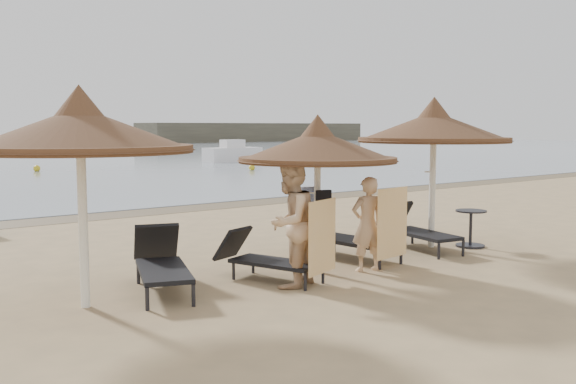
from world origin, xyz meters
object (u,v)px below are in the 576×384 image
lounger_far_right (414,229)px  person_right (367,217)px  palapa_center (318,147)px  palapa_right (434,128)px  palapa_left (80,131)px  person_left (290,213)px  lounger_near_right (341,235)px  side_table (471,230)px  lounger_far_left (161,262)px  lounger_near_left (262,257)px

lounger_far_right → person_right: bearing=-148.6°
palapa_center → palapa_right: bearing=5.3°
palapa_left → palapa_right: size_ratio=0.99×
palapa_center → palapa_right: (3.33, 0.31, 0.31)m
palapa_right → person_left: (-4.29, -0.80, -1.29)m
lounger_near_right → side_table: bearing=-23.3°
lounger_far_left → person_right: size_ratio=1.16×
lounger_far_left → side_table: lounger_far_left is taller
palapa_left → side_table: (7.87, -0.49, -2.05)m
lounger_far_right → palapa_right: bearing=-7.8°
side_table → lounger_near_right: bearing=163.9°
lounger_near_right → person_right: (-0.42, -1.11, 0.51)m
person_left → lounger_near_left: bearing=-107.8°
palapa_left → lounger_far_left: 2.38m
palapa_right → lounger_far_right: size_ratio=1.48×
palapa_right → lounger_near_left: palapa_right is taller
palapa_center → lounger_far_right: palapa_center is taller
side_table → person_right: bearing=-174.9°
lounger_far_left → person_left: (1.64, -1.08, 0.73)m
palapa_right → lounger_near_left: 4.83m
lounger_far_right → side_table: (1.05, -0.59, -0.05)m
palapa_center → person_left: (-0.96, -0.49, -0.98)m
palapa_center → lounger_near_left: 2.04m
palapa_center → person_left: 1.45m
lounger_far_left → lounger_far_right: lounger_far_left is taller
lounger_far_left → lounger_far_right: (5.55, -0.16, -0.01)m
palapa_center → lounger_far_right: bearing=8.3°
person_left → person_right: 1.71m
person_right → palapa_right: bearing=-148.5°
palapa_left → palapa_center: palapa_left is taller
lounger_near_right → person_right: bearing=-117.8°
palapa_center → person_left: bearing=-153.1°
side_table → person_left: 5.02m
palapa_center → lounger_far_left: 3.16m
palapa_left → person_left: bearing=-15.6°
lounger_far_left → lounger_near_right: size_ratio=1.00×
lounger_far_left → person_left: bearing=-13.0°
palapa_right → lounger_far_left: bearing=177.3°
lounger_far_right → person_right: size_ratio=1.11×
palapa_left → person_right: bearing=-9.6°
side_table → palapa_left: bearing=176.4°
side_table → person_right: size_ratio=0.40×
lounger_far_right → person_left: (-3.91, -0.92, 0.74)m
lounger_near_right → palapa_center: bearing=-157.4°
lounger_near_right → lounger_far_right: 1.81m
lounger_near_left → person_right: bearing=-38.8°
palapa_right → lounger_far_left: (-5.93, 0.28, -2.02)m
palapa_right → person_right: palapa_right is taller
lounger_far_left → person_right: 3.53m
lounger_near_left → person_right: person_right is taller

